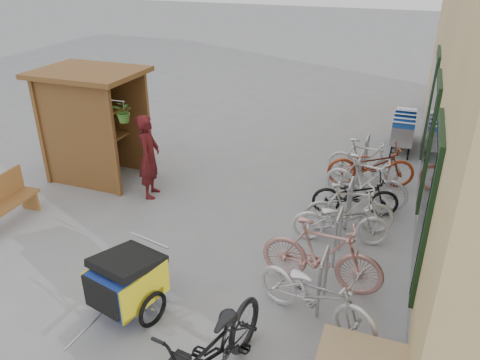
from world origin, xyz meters
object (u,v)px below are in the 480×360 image
(shopping_carts, at_px, (404,126))
(bike_5, at_px, (366,181))
(bench, at_px, (3,201))
(bike_4, at_px, (356,195))
(person_kiosk, at_px, (149,157))
(bike_1, at_px, (322,255))
(child_trailer, at_px, (127,280))
(kiosk, at_px, (89,110))
(bike_7, at_px, (363,161))
(bike_0, at_px, (316,294))
(cargo_bike, at_px, (214,355))
(bike_6, at_px, (371,165))
(bike_2, at_px, (341,220))
(bike_3, at_px, (349,209))

(shopping_carts, bearing_deg, bike_5, -98.56)
(bench, xyz_separation_m, bike_4, (6.03, 2.58, -0.02))
(bench, height_order, person_kiosk, person_kiosk)
(bike_1, height_order, bike_4, bike_1)
(bench, relative_size, child_trailer, 0.84)
(kiosk, relative_size, bike_7, 1.58)
(kiosk, distance_m, bike_0, 6.34)
(cargo_bike, bearing_deg, bike_6, 87.97)
(bench, xyz_separation_m, shopping_carts, (6.67, 6.52, 0.12))
(bike_2, height_order, bike_5, bike_5)
(child_trailer, distance_m, bike_2, 3.72)
(bench, bearing_deg, bike_5, 22.66)
(bike_2, bearing_deg, bike_1, 165.51)
(bike_0, bearing_deg, bike_2, 20.43)
(bike_5, bearing_deg, person_kiosk, 116.97)
(bike_3, bearing_deg, kiosk, 71.58)
(bike_4, bearing_deg, bike_5, -27.20)
(kiosk, xyz_separation_m, shopping_carts, (6.28, 4.24, -0.99))
(bench, xyz_separation_m, bike_1, (5.86, 0.25, 0.11))
(shopping_carts, height_order, bike_3, shopping_carts)
(kiosk, height_order, bike_5, kiosk)
(person_kiosk, distance_m, bike_1, 4.23)
(cargo_bike, height_order, bike_6, cargo_bike)
(bike_6, bearing_deg, child_trailer, 137.34)
(bike_4, height_order, bike_6, bike_6)
(bike_7, bearing_deg, bike_2, -177.43)
(shopping_carts, xyz_separation_m, cargo_bike, (-1.53, -8.59, -0.00))
(shopping_carts, bearing_deg, cargo_bike, -100.12)
(bike_0, bearing_deg, shopping_carts, 14.09)
(bike_5, bearing_deg, bike_6, 11.05)
(bike_1, relative_size, bike_6, 1.01)
(kiosk, relative_size, bike_0, 1.36)
(child_trailer, xyz_separation_m, cargo_bike, (1.66, -0.82, 0.03))
(bike_0, bearing_deg, bike_3, 18.43)
(kiosk, distance_m, bike_6, 6.10)
(bike_0, distance_m, bike_3, 2.46)
(child_trailer, distance_m, cargo_bike, 1.85)
(bike_2, relative_size, bike_6, 0.90)
(cargo_bike, relative_size, bike_1, 1.22)
(cargo_bike, height_order, bike_7, cargo_bike)
(bike_5, bearing_deg, bike_2, -176.83)
(kiosk, bearing_deg, bench, -99.80)
(shopping_carts, height_order, bike_2, shopping_carts)
(bike_4, bearing_deg, kiosk, 78.98)
(kiosk, height_order, bike_2, kiosk)
(bench, relative_size, bike_5, 0.83)
(bike_4, bearing_deg, bike_6, -19.13)
(child_trailer, relative_size, bike_1, 0.91)
(bike_1, bearing_deg, bike_2, -0.95)
(bike_6, bearing_deg, bike_2, 159.21)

